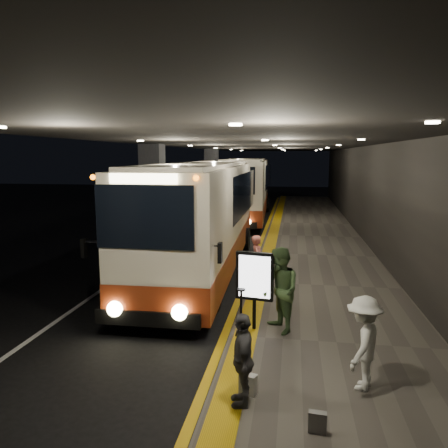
% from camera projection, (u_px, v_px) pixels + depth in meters
% --- Properties ---
extents(ground, '(90.00, 90.00, 0.00)m').
position_uv_depth(ground, '(161.00, 292.00, 12.87)').
color(ground, black).
extents(lane_line_white, '(0.12, 50.00, 0.01)m').
position_uv_depth(lane_line_white, '(155.00, 253.00, 18.02)').
color(lane_line_white, silver).
rests_on(lane_line_white, ground).
extents(kerb_stripe_yellow, '(0.18, 50.00, 0.01)m').
position_uv_depth(kerb_stripe_yellow, '(255.00, 256.00, 17.38)').
color(kerb_stripe_yellow, gold).
rests_on(kerb_stripe_yellow, ground).
extents(sidewalk, '(4.50, 50.00, 0.15)m').
position_uv_depth(sidewalk, '(317.00, 257.00, 16.99)').
color(sidewalk, '#514C44').
rests_on(sidewalk, ground).
extents(tactile_strip, '(0.50, 50.00, 0.01)m').
position_uv_depth(tactile_strip, '(268.00, 253.00, 17.27)').
color(tactile_strip, gold).
rests_on(tactile_strip, sidewalk).
extents(terminal_wall, '(0.10, 50.00, 6.00)m').
position_uv_depth(terminal_wall, '(381.00, 182.00, 16.19)').
color(terminal_wall, black).
rests_on(terminal_wall, ground).
extents(support_columns, '(0.80, 24.80, 4.40)m').
position_uv_depth(support_columns, '(153.00, 202.00, 16.66)').
color(support_columns, black).
rests_on(support_columns, ground).
extents(canopy, '(9.00, 50.00, 0.40)m').
position_uv_depth(canopy, '(261.00, 139.00, 16.64)').
color(canopy, black).
rests_on(canopy, support_columns).
extents(coach_main, '(2.73, 11.69, 3.62)m').
position_uv_depth(coach_main, '(202.00, 223.00, 14.69)').
color(coach_main, beige).
rests_on(coach_main, ground).
extents(coach_second, '(2.90, 11.76, 3.67)m').
position_uv_depth(coach_second, '(246.00, 191.00, 27.27)').
color(coach_second, beige).
rests_on(coach_second, ground).
extents(passenger_boarding, '(0.43, 0.60, 1.54)m').
position_uv_depth(passenger_boarding, '(257.00, 261.00, 12.73)').
color(passenger_boarding, '#C3635B').
rests_on(passenger_boarding, sidewalk).
extents(passenger_waiting_green, '(0.93, 1.07, 1.87)m').
position_uv_depth(passenger_waiting_green, '(280.00, 290.00, 9.43)').
color(passenger_waiting_green, '#456437').
rests_on(passenger_waiting_green, sidewalk).
extents(passenger_waiting_white, '(0.82, 1.12, 1.57)m').
position_uv_depth(passenger_waiting_white, '(363.00, 343.00, 7.14)').
color(passenger_waiting_white, silver).
rests_on(passenger_waiting_white, sidewalk).
extents(passenger_waiting_grey, '(0.58, 0.92, 1.47)m').
position_uv_depth(passenger_waiting_grey, '(243.00, 359.00, 6.67)').
color(passenger_waiting_grey, '#464549').
rests_on(passenger_waiting_grey, sidewalk).
extents(bag_polka, '(0.26, 0.13, 0.31)m').
position_uv_depth(bag_polka, '(318.00, 422.00, 6.06)').
color(bag_polka, black).
rests_on(bag_polka, sidewalk).
extents(bag_plain, '(0.30, 0.23, 0.34)m').
position_uv_depth(bag_plain, '(248.00, 384.00, 7.03)').
color(bag_plain, '#B3B2A8').
rests_on(bag_plain, sidewalk).
extents(info_sign, '(0.83, 0.25, 1.75)m').
position_uv_depth(info_sign, '(255.00, 278.00, 9.52)').
color(info_sign, black).
rests_on(info_sign, sidewalk).
extents(stanchion_post, '(0.05, 0.05, 1.01)m').
position_uv_depth(stanchion_post, '(241.00, 312.00, 9.31)').
color(stanchion_post, black).
rests_on(stanchion_post, sidewalk).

